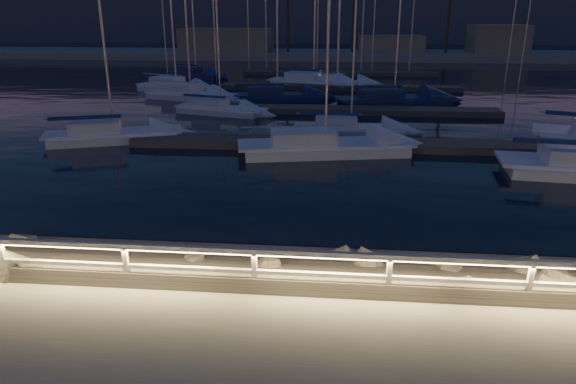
% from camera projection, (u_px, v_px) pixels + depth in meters
% --- Properties ---
extents(ground, '(400.00, 400.00, 0.00)m').
position_uv_depth(ground, '(343.00, 295.00, 11.57)').
color(ground, '#9F9B8F').
rests_on(ground, ground).
extents(harbor_water, '(400.00, 440.00, 0.60)m').
position_uv_depth(harbor_water, '(340.00, 106.00, 41.25)').
color(harbor_water, black).
rests_on(harbor_water, ground).
extents(guard_rail, '(44.11, 0.12, 1.06)m').
position_uv_depth(guard_rail, '(341.00, 264.00, 11.32)').
color(guard_rail, silver).
rests_on(guard_rail, ground).
extents(riprap, '(33.46, 2.76, 1.25)m').
position_uv_depth(riprap, '(458.00, 283.00, 12.36)').
color(riprap, slate).
rests_on(riprap, ground).
extents(floating_docks, '(22.00, 36.00, 0.40)m').
position_uv_depth(floating_docks, '(340.00, 96.00, 42.27)').
color(floating_docks, '#5A534B').
rests_on(floating_docks, ground).
extents(far_shore, '(160.00, 14.00, 5.20)m').
position_uv_depth(far_shore, '(339.00, 52.00, 81.13)').
color(far_shore, '#9F9B8F').
rests_on(far_shore, ground).
extents(distant_hills, '(230.00, 37.50, 18.00)m').
position_uv_depth(distant_hills, '(257.00, 19.00, 137.71)').
color(distant_hills, '#3B485C').
rests_on(distant_hills, ground).
extents(sailboat_a, '(7.41, 4.30, 12.28)m').
position_uv_depth(sailboat_a, '(110.00, 134.00, 27.94)').
color(sailboat_a, silver).
rests_on(sailboat_a, ground).
extents(sailboat_b, '(6.59, 2.07, 11.17)m').
position_uv_depth(sailboat_b, '(348.00, 128.00, 29.63)').
color(sailboat_b, silver).
rests_on(sailboat_b, ground).
extents(sailboat_c, '(8.96, 4.19, 14.67)m').
position_uv_depth(sailboat_c, '(321.00, 145.00, 25.50)').
color(sailboat_c, silver).
rests_on(sailboat_c, ground).
extents(sailboat_e, '(7.82, 4.54, 12.95)m').
position_uv_depth(sailboat_e, '(175.00, 86.00, 46.12)').
color(sailboat_e, silver).
rests_on(sailboat_e, ground).
extents(sailboat_f, '(6.73, 3.61, 11.05)m').
position_uv_depth(sailboat_f, '(218.00, 108.00, 35.79)').
color(sailboat_f, silver).
rests_on(sailboat_f, ground).
extents(sailboat_g, '(7.93, 3.72, 13.00)m').
position_uv_depth(sailboat_g, '(275.00, 95.00, 41.39)').
color(sailboat_g, navy).
rests_on(sailboat_g, ground).
extents(sailboat_j, '(8.04, 4.59, 13.24)m').
position_uv_depth(sailboat_j, '(188.00, 94.00, 41.89)').
color(sailboat_j, silver).
rests_on(sailboat_j, ground).
extents(sailboat_k, '(7.67, 3.19, 12.64)m').
position_uv_depth(sailboat_k, '(335.00, 82.00, 49.36)').
color(sailboat_k, silver).
rests_on(sailboat_k, ground).
extents(sailboat_l, '(9.25, 4.97, 15.07)m').
position_uv_depth(sailboat_l, '(391.00, 99.00, 39.54)').
color(sailboat_l, navy).
rests_on(sailboat_l, ground).
extents(sailboat_m, '(6.85, 4.39, 11.45)m').
position_uv_depth(sailboat_m, '(195.00, 73.00, 56.58)').
color(sailboat_m, navy).
rests_on(sailboat_m, ground).
extents(sailboat_n, '(9.03, 4.95, 14.84)m').
position_uv_depth(sailboat_n, '(311.00, 81.00, 49.43)').
color(sailboat_n, silver).
rests_on(sailboat_n, ground).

